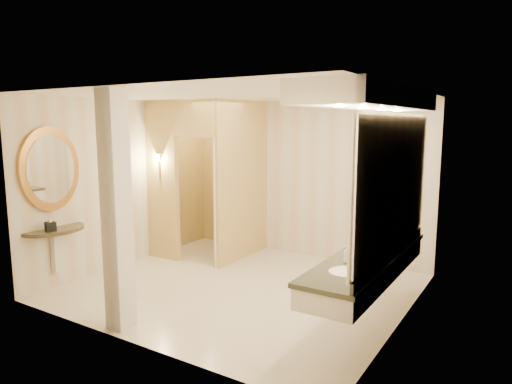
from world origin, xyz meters
TOP-DOWN VIEW (x-y plane):
  - floor at (0.00, 0.00)m, footprint 4.50×4.50m
  - ceiling at (0.00, 0.00)m, footprint 4.50×4.50m
  - wall_back at (0.00, 2.00)m, footprint 4.50×0.02m
  - wall_front at (0.00, -2.00)m, footprint 4.50×0.02m
  - wall_left at (-2.25, 0.00)m, footprint 0.02×4.00m
  - wall_right at (2.25, 0.00)m, footprint 0.02×4.00m
  - toilet_closet at (-1.13, 0.97)m, footprint 1.50×1.55m
  - wall_sconce at (-1.93, 0.43)m, footprint 0.14×0.14m
  - vanity at (1.98, -0.34)m, footprint 0.75×2.74m
  - console_shelf at (-2.21, -1.40)m, footprint 0.90×0.90m
  - pillar at (-0.45, -1.78)m, footprint 0.25×0.25m
  - tissue_box at (-2.06, -1.54)m, footprint 0.15×0.15m
  - toilet at (-1.16, 1.48)m, footprint 0.52×0.79m
  - soap_bottle_a at (1.84, -0.34)m, footprint 0.09×0.09m
  - soap_bottle_b at (1.90, -0.20)m, footprint 0.10×0.10m
  - soap_bottle_c at (1.86, -0.75)m, footprint 0.07×0.07m

SIDE VIEW (x-z plane):
  - floor at x=0.00m, z-range 0.00..0.00m
  - toilet at x=-1.16m, z-range 0.00..0.75m
  - soap_bottle_b at x=1.90m, z-range 0.88..0.98m
  - tissue_box at x=-2.06m, z-range 0.88..1.00m
  - soap_bottle_a at x=1.84m, z-range 0.88..1.03m
  - soap_bottle_c at x=1.86m, z-range 0.88..1.06m
  - console_shelf at x=-2.21m, z-range 0.39..2.29m
  - wall_back at x=0.00m, z-range 0.00..2.70m
  - wall_front at x=0.00m, z-range 0.00..2.70m
  - wall_left at x=-2.25m, z-range 0.00..2.70m
  - wall_right at x=2.25m, z-range 0.00..2.70m
  - pillar at x=-0.45m, z-range 0.00..2.70m
  - toilet_closet at x=-1.13m, z-range 0.04..2.74m
  - vanity at x=1.98m, z-range 0.58..2.67m
  - wall_sconce at x=-1.93m, z-range 1.52..1.94m
  - ceiling at x=0.00m, z-range 2.70..2.70m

